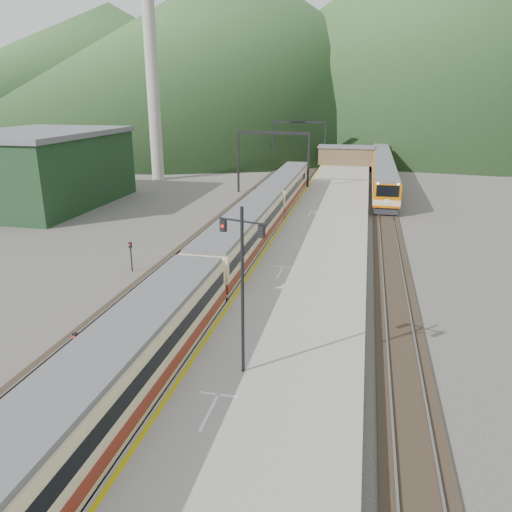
# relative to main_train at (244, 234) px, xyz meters

# --- Properties ---
(track_main) EXTENTS (2.60, 200.00, 0.23)m
(track_main) POSITION_rel_main_train_xyz_m (0.00, 12.77, -2.03)
(track_main) COLOR black
(track_main) RESTS_ON ground
(track_far) EXTENTS (2.60, 200.00, 0.23)m
(track_far) POSITION_rel_main_train_xyz_m (-5.00, 12.77, -2.03)
(track_far) COLOR black
(track_far) RESTS_ON ground
(track_second) EXTENTS (2.60, 200.00, 0.23)m
(track_second) POSITION_rel_main_train_xyz_m (11.50, 12.77, -2.03)
(track_second) COLOR black
(track_second) RESTS_ON ground
(platform) EXTENTS (8.00, 100.00, 1.00)m
(platform) POSITION_rel_main_train_xyz_m (5.60, 10.77, -1.59)
(platform) COLOR gray
(platform) RESTS_ON ground
(gantry_near) EXTENTS (9.55, 0.25, 8.00)m
(gantry_near) POSITION_rel_main_train_xyz_m (-2.85, 27.77, 3.49)
(gantry_near) COLOR black
(gantry_near) RESTS_ON ground
(gantry_far) EXTENTS (9.55, 0.25, 8.00)m
(gantry_far) POSITION_rel_main_train_xyz_m (-2.85, 52.77, 3.49)
(gantry_far) COLOR black
(gantry_far) RESTS_ON ground
(warehouse) EXTENTS (14.50, 20.50, 8.60)m
(warehouse) POSITION_rel_main_train_xyz_m (-28.00, 14.77, 2.22)
(warehouse) COLOR #143317
(warehouse) RESTS_ON ground
(smokestack) EXTENTS (1.80, 1.80, 30.00)m
(smokestack) POSITION_rel_main_train_xyz_m (-22.00, 34.77, 12.91)
(smokestack) COLOR #9E998E
(smokestack) RESTS_ON ground
(station_shed) EXTENTS (9.40, 4.40, 3.10)m
(station_shed) POSITION_rel_main_train_xyz_m (5.60, 50.77, 0.48)
(station_shed) COLOR brown
(station_shed) RESTS_ON platform
(hill_a) EXTENTS (180.00, 180.00, 60.00)m
(hill_a) POSITION_rel_main_train_xyz_m (-40.00, 162.77, 27.91)
(hill_a) COLOR #2A4A24
(hill_a) RESTS_ON ground
(hill_b) EXTENTS (220.00, 220.00, 75.00)m
(hill_b) POSITION_rel_main_train_xyz_m (30.00, 202.77, 35.41)
(hill_b) COLOR #2A4A24
(hill_b) RESTS_ON ground
(hill_d) EXTENTS (200.00, 200.00, 55.00)m
(hill_d) POSITION_rel_main_train_xyz_m (-120.00, 212.77, 25.41)
(hill_d) COLOR #2A4A24
(hill_d) RESTS_ON ground
(main_train) EXTENTS (3.05, 62.59, 3.73)m
(main_train) POSITION_rel_main_train_xyz_m (0.00, 0.00, 0.00)
(main_train) COLOR beige
(main_train) RESTS_ON track_main
(second_train) EXTENTS (2.86, 58.78, 3.50)m
(second_train) POSITION_rel_main_train_xyz_m (11.50, 46.47, -0.12)
(second_train) COLOR #CD6601
(second_train) RESTS_ON track_second
(signal_mast) EXTENTS (2.12, 0.79, 7.42)m
(signal_mast) POSITION_rel_main_train_xyz_m (4.37, -18.04, 3.41)
(signal_mast) COLOR black
(signal_mast) RESTS_ON platform
(short_signal_a) EXTENTS (0.26, 0.22, 2.27)m
(short_signal_a) POSITION_rel_main_train_xyz_m (-3.42, -18.55, -0.63)
(short_signal_a) COLOR black
(short_signal_a) RESTS_ON ground
(short_signal_b) EXTENTS (0.22, 0.16, 2.27)m
(short_signal_b) POSITION_rel_main_train_xyz_m (-2.82, -1.19, -0.63)
(short_signal_b) COLOR black
(short_signal_b) RESTS_ON ground
(short_signal_c) EXTENTS (0.24, 0.18, 2.27)m
(short_signal_c) POSITION_rel_main_train_xyz_m (-7.47, -4.58, -0.63)
(short_signal_c) COLOR black
(short_signal_c) RESTS_ON ground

